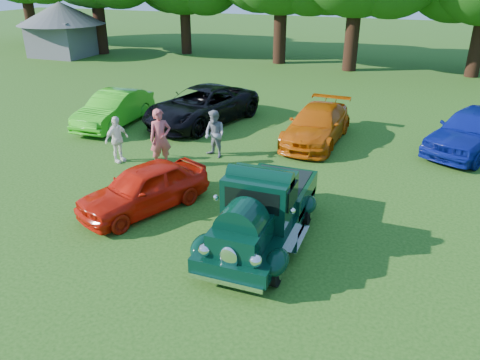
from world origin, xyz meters
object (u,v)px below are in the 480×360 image
(hero_pickup, at_px, (262,212))
(spectator_grey, at_px, (215,134))
(spectator_white, at_px, (117,139))
(back_car_lime, at_px, (114,109))
(back_car_blue, at_px, (472,130))
(red_convertible, at_px, (144,188))
(spectator_pink, at_px, (160,139))
(gazebo, at_px, (62,23))
(back_car_black, at_px, (202,106))
(back_car_orange, at_px, (317,125))

(hero_pickup, height_order, spectator_grey, hero_pickup)
(spectator_grey, relative_size, spectator_white, 1.04)
(back_car_lime, height_order, back_car_blue, back_car_blue)
(hero_pickup, relative_size, red_convertible, 1.24)
(spectator_pink, bearing_deg, spectator_white, 141.00)
(spectator_pink, bearing_deg, hero_pickup, -79.95)
(hero_pickup, relative_size, back_car_blue, 0.98)
(hero_pickup, xyz_separation_m, red_convertible, (-3.53, 0.42, -0.15))
(hero_pickup, height_order, spectator_pink, spectator_pink)
(red_convertible, height_order, spectator_grey, spectator_grey)
(spectator_pink, height_order, gazebo, gazebo)
(back_car_lime, bearing_deg, red_convertible, -51.82)
(red_convertible, height_order, back_car_black, back_car_black)
(spectator_pink, relative_size, spectator_white, 1.23)
(hero_pickup, relative_size, back_car_black, 0.84)
(back_car_blue, bearing_deg, spectator_pink, -126.21)
(back_car_blue, distance_m, spectator_white, 12.52)
(red_convertible, relative_size, back_car_black, 0.67)
(hero_pickup, bearing_deg, spectator_white, 153.28)
(spectator_grey, bearing_deg, back_car_black, 144.21)
(back_car_black, xyz_separation_m, gazebo, (-17.09, 12.04, 1.63))
(back_car_black, distance_m, spectator_pink, 4.93)
(back_car_black, relative_size, spectator_pink, 2.81)
(hero_pickup, bearing_deg, red_convertible, 173.15)
(back_car_blue, bearing_deg, spectator_grey, -130.45)
(back_car_black, xyz_separation_m, spectator_pink, (0.79, -4.86, 0.22))
(back_car_lime, height_order, back_car_black, back_car_black)
(hero_pickup, bearing_deg, spectator_pink, 144.54)
(back_car_lime, bearing_deg, back_car_black, 22.84)
(back_car_orange, bearing_deg, back_car_black, 176.30)
(back_car_blue, bearing_deg, back_car_orange, -144.96)
(spectator_grey, distance_m, gazebo, 24.68)
(back_car_blue, height_order, gazebo, gazebo)
(back_car_orange, height_order, spectator_grey, spectator_grey)
(back_car_orange, distance_m, spectator_white, 7.39)
(back_car_black, relative_size, back_car_orange, 1.20)
(red_convertible, relative_size, spectator_pink, 1.90)
(back_car_lime, relative_size, back_car_blue, 0.90)
(spectator_white, xyz_separation_m, gazebo, (-16.28, 17.06, 1.60))
(back_car_blue, xyz_separation_m, spectator_pink, (-9.73, -5.16, 0.18))
(back_car_black, bearing_deg, back_car_blue, 17.11)
(back_car_black, bearing_deg, red_convertible, -60.81)
(spectator_grey, bearing_deg, gazebo, 163.72)
(hero_pickup, height_order, red_convertible, hero_pickup)
(spectator_pink, bearing_deg, back_car_black, 54.77)
(back_car_lime, bearing_deg, gazebo, 133.38)
(hero_pickup, height_order, spectator_white, hero_pickup)
(hero_pickup, xyz_separation_m, spectator_white, (-6.22, 3.13, 0.02))
(hero_pickup, relative_size, spectator_pink, 2.36)
(back_car_black, distance_m, spectator_white, 5.08)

